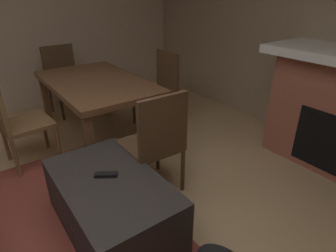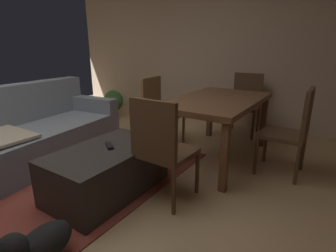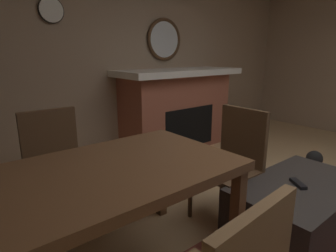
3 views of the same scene
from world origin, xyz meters
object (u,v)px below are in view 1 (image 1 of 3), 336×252
ottoman_coffee_table (112,204)px  dining_table (97,87)px  dining_chair_west (156,140)px  dining_chair_north (15,118)px  dining_chair_south (161,85)px  dining_chair_east (64,76)px  tv_remote (106,175)px

ottoman_coffee_table → dining_table: size_ratio=0.70×
ottoman_coffee_table → dining_chair_west: (0.16, -0.50, 0.30)m
dining_table → dining_chair_north: 0.86m
dining_chair_north → dining_table: bearing=-89.6°
dining_chair_south → dining_table: bearing=90.0°
dining_chair_east → dining_chair_south: bearing=-143.7°
dining_chair_east → dining_chair_north: size_ratio=1.00×
tv_remote → dining_chair_west: (0.11, -0.50, 0.07)m
dining_table → dining_chair_east: bearing=0.4°
ottoman_coffee_table → dining_chair_south: dining_chair_south is taller
dining_chair_south → dining_chair_north: (-0.01, 1.69, 0.00)m
dining_table → dining_chair_north: bearing=90.4°
ottoman_coffee_table → dining_chair_north: bearing=14.8°
tv_remote → dining_chair_east: (2.43, -0.49, 0.07)m
dining_chair_west → dining_chair_east: 2.32m
dining_chair_south → dining_chair_north: 1.69m
dining_chair_south → dining_chair_east: 1.44m
dining_chair_south → dining_chair_east: (1.16, 0.85, 0.00)m
ottoman_coffee_table → dining_table: (1.32, -0.50, 0.44)m
dining_table → dining_chair_south: size_ratio=1.65×
dining_table → dining_chair_north: size_ratio=1.65×
tv_remote → dining_chair_east: 2.48m
dining_chair_west → ottoman_coffee_table: bearing=107.4°
dining_chair_west → dining_chair_east: (2.32, 0.01, 0.00)m
tv_remote → dining_chair_west: bearing=-43.9°
dining_chair_east → dining_chair_north: same height
tv_remote → dining_chair_south: size_ratio=0.17×
dining_chair_south → dining_chair_east: bearing=36.3°
tv_remote → dining_chair_south: 1.85m
ottoman_coffee_table → dining_chair_east: 2.55m
dining_chair_west → dining_chair_south: 1.44m
ottoman_coffee_table → dining_chair_north: dining_chair_north is taller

